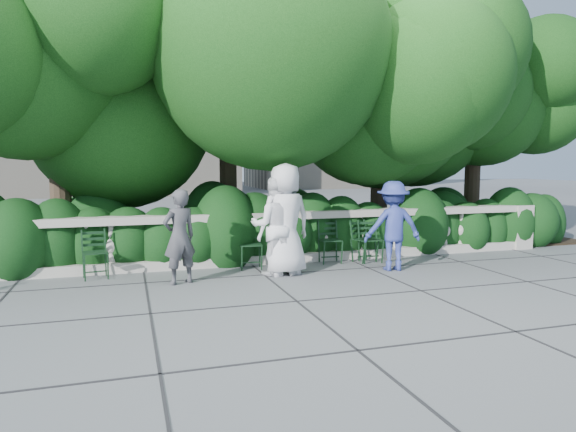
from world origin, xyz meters
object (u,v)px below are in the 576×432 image
object	(u,v)px
chair_f	(370,263)
person_older_blue	(393,226)
chair_d	(373,264)
chair_c	(252,270)
person_businessman	(285,219)
chair_e	(332,264)
person_casual_man	(274,226)
chair_a	(97,280)
person_woman_grey	(179,237)

from	to	relation	value
chair_f	person_older_blue	bearing A→B (deg)	-98.52
chair_d	chair_f	size ratio (longest dim) A/B	1.00
person_older_blue	chair_c	bearing A→B (deg)	-7.78
chair_f	person_businessman	xyz separation A→B (m)	(-1.87, -0.48, 0.97)
chair_e	chair_f	size ratio (longest dim) A/B	1.00
person_casual_man	chair_f	bearing A→B (deg)	-155.99
person_businessman	person_casual_man	size ratio (longest dim) A/B	1.13
chair_a	chair_d	world-z (taller)	same
chair_c	person_older_blue	xyz separation A→B (m)	(2.46, -0.72, 0.81)
chair_a	chair_d	distance (m)	5.04
chair_c	chair_f	distance (m)	2.35
chair_f	person_casual_man	xyz separation A→B (m)	(-2.05, -0.42, 0.86)
chair_e	person_casual_man	world-z (taller)	person_casual_man
chair_e	person_older_blue	xyz separation A→B (m)	(0.84, -0.80, 0.81)
chair_e	person_woman_grey	xyz separation A→B (m)	(-2.96, -0.74, 0.77)
chair_c	person_businessman	world-z (taller)	person_businessman
person_businessman	person_woman_grey	bearing A→B (deg)	-5.47
chair_a	person_woman_grey	world-z (taller)	person_woman_grey
person_woman_grey	person_older_blue	bearing A→B (deg)	157.44
person_casual_man	person_woman_grey	bearing A→B (deg)	19.47
person_businessman	person_older_blue	world-z (taller)	person_businessman
chair_a	chair_e	size ratio (longest dim) A/B	1.00
person_woman_grey	person_casual_man	size ratio (longest dim) A/B	0.90
chair_c	person_casual_man	bearing A→B (deg)	-48.41
chair_d	chair_e	size ratio (longest dim) A/B	1.00
person_older_blue	person_woman_grey	bearing A→B (deg)	7.59
chair_c	chair_d	world-z (taller)	same
chair_e	person_casual_man	distance (m)	1.66
person_businessman	person_older_blue	distance (m)	2.00
chair_f	person_older_blue	size ratio (longest dim) A/B	0.52
chair_c	person_woman_grey	world-z (taller)	person_woman_grey
person_businessman	person_woman_grey	size ratio (longest dim) A/B	1.27
chair_e	person_woman_grey	size ratio (longest dim) A/B	0.55
chair_f	chair_e	bearing A→B (deg)	153.63
person_older_blue	chair_e	bearing A→B (deg)	-34.96
chair_c	person_older_blue	size ratio (longest dim) A/B	0.52
person_businessman	chair_f	bearing A→B (deg)	-175.72
chair_c	chair_f	xyz separation A→B (m)	(2.35, -0.03, 0.00)
chair_d	person_older_blue	size ratio (longest dim) A/B	0.52
chair_a	person_older_blue	world-z (taller)	person_older_blue
chair_a	person_woman_grey	distance (m)	1.65
chair_a	chair_f	distance (m)	5.00
chair_e	chair_c	bearing A→B (deg)	-172.66
chair_e	person_woman_grey	bearing A→B (deg)	-161.50
chair_d	person_woman_grey	world-z (taller)	person_woman_grey
chair_a	chair_f	size ratio (longest dim) A/B	1.00
chair_a	person_casual_man	distance (m)	3.10
chair_a	person_businessman	distance (m)	3.31
chair_a	chair_e	world-z (taller)	same
chair_a	chair_d	xyz separation A→B (m)	(5.04, -0.09, 0.00)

